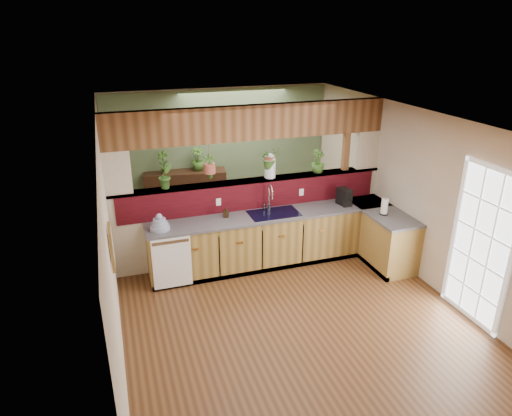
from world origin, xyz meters
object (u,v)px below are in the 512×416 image
object	(u,v)px
dish_stack	(160,225)
soap_dispenser	(226,212)
coffee_maker	(344,197)
paper_towel	(384,207)
glass_jar	(270,166)
faucet	(270,196)
shelving_console	(186,197)

from	to	relation	value
dish_stack	soap_dispenser	bearing A→B (deg)	8.15
coffee_maker	paper_towel	xyz separation A→B (m)	(0.41, -0.58, -0.00)
coffee_maker	glass_jar	distance (m)	1.38
coffee_maker	paper_towel	bearing A→B (deg)	-67.16
dish_stack	soap_dispenser	size ratio (longest dim) A/B	1.72
soap_dispenser	faucet	bearing A→B (deg)	4.46
dish_stack	coffee_maker	world-z (taller)	coffee_maker
paper_towel	glass_jar	bearing A→B (deg)	148.89
glass_jar	coffee_maker	bearing A→B (deg)	-18.29
paper_towel	glass_jar	world-z (taller)	glass_jar
faucet	dish_stack	xyz separation A→B (m)	(-1.82, -0.21, -0.16)
shelving_console	coffee_maker	bearing A→B (deg)	-36.81
coffee_maker	glass_jar	world-z (taller)	glass_jar
paper_towel	shelving_console	size ratio (longest dim) A/B	0.18
faucet	paper_towel	world-z (taller)	faucet
dish_stack	soap_dispenser	world-z (taller)	dish_stack
glass_jar	faucet	bearing A→B (deg)	-110.31
coffee_maker	shelving_console	xyz separation A→B (m)	(-2.31, 2.30, -0.53)
coffee_maker	paper_towel	world-z (taller)	coffee_maker
faucet	glass_jar	bearing A→B (deg)	69.69
soap_dispenser	coffee_maker	bearing A→B (deg)	-3.40
soap_dispenser	coffee_maker	xyz separation A→B (m)	(2.04, -0.12, 0.05)
faucet	coffee_maker	size ratio (longest dim) A/B	1.54
coffee_maker	shelving_console	world-z (taller)	coffee_maker
dish_stack	paper_towel	xyz separation A→B (m)	(3.51, -0.54, 0.05)
dish_stack	shelving_console	world-z (taller)	dish_stack
coffee_maker	paper_towel	distance (m)	0.71
soap_dispenser	dish_stack	bearing A→B (deg)	-171.85
coffee_maker	faucet	bearing A→B (deg)	159.40
dish_stack	soap_dispenser	xyz separation A→B (m)	(1.06, 0.15, 0.01)
paper_towel	dish_stack	bearing A→B (deg)	171.18
dish_stack	coffee_maker	size ratio (longest dim) A/B	1.03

